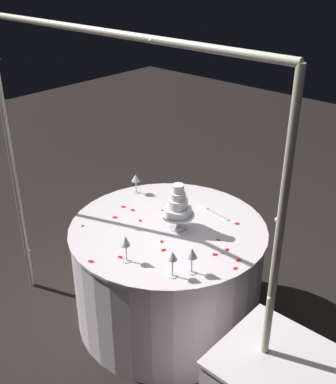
# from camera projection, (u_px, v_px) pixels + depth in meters

# --- Properties ---
(ground_plane) EXTENTS (12.00, 12.00, 0.00)m
(ground_plane) POSITION_uv_depth(u_px,v_px,m) (168.00, 314.00, 3.50)
(ground_plane) COLOR black
(decorative_arch) EXTENTS (2.16, 0.06, 2.09)m
(decorative_arch) POSITION_uv_depth(u_px,v_px,m) (109.00, 164.00, 2.54)
(decorative_arch) COLOR #B7B29E
(decorative_arch) RESTS_ON ground
(main_table) EXTENTS (1.34, 1.34, 0.76)m
(main_table) POSITION_uv_depth(u_px,v_px,m) (168.00, 273.00, 3.32)
(main_table) COLOR white
(main_table) RESTS_ON ground
(tiered_cake) EXTENTS (0.22, 0.22, 0.33)m
(tiered_cake) POSITION_uv_depth(u_px,v_px,m) (178.00, 207.00, 3.06)
(tiered_cake) COLOR silver
(tiered_cake) RESTS_ON main_table
(wine_glass_0) EXTENTS (0.06, 0.06, 0.17)m
(wine_glass_0) POSITION_uv_depth(u_px,v_px,m) (126.00, 243.00, 2.75)
(wine_glass_0) COLOR silver
(wine_glass_0) RESTS_ON main_table
(wine_glass_1) EXTENTS (0.06, 0.06, 0.17)m
(wine_glass_1) POSITION_uv_depth(u_px,v_px,m) (192.00, 254.00, 2.65)
(wine_glass_1) COLOR silver
(wine_glass_1) RESTS_ON main_table
(wine_glass_2) EXTENTS (0.06, 0.06, 0.17)m
(wine_glass_2) POSITION_uv_depth(u_px,v_px,m) (172.00, 258.00, 2.62)
(wine_glass_2) COLOR silver
(wine_glass_2) RESTS_ON main_table
(wine_glass_3) EXTENTS (0.07, 0.07, 0.15)m
(wine_glass_3) POSITION_uv_depth(u_px,v_px,m) (136.00, 179.00, 3.54)
(wine_glass_3) COLOR silver
(wine_glass_3) RESTS_ON main_table
(cake_knife) EXTENTS (0.30, 0.06, 0.01)m
(cake_knife) POSITION_uv_depth(u_px,v_px,m) (211.00, 211.00, 3.33)
(cake_knife) COLOR silver
(cake_knife) RESTS_ON main_table
(rose_petal_0) EXTENTS (0.04, 0.03, 0.00)m
(rose_petal_0) POSITION_uv_depth(u_px,v_px,m) (132.00, 210.00, 3.35)
(rose_petal_0) COLOR red
(rose_petal_0) RESTS_ON main_table
(rose_petal_1) EXTENTS (0.05, 0.04, 0.00)m
(rose_petal_1) POSITION_uv_depth(u_px,v_px,m) (123.00, 207.00, 3.39)
(rose_petal_1) COLOR red
(rose_petal_1) RESTS_ON main_table
(rose_petal_2) EXTENTS (0.03, 0.04, 0.00)m
(rose_petal_2) POSITION_uv_depth(u_px,v_px,m) (164.00, 250.00, 2.90)
(rose_petal_2) COLOR red
(rose_petal_2) RESTS_ON main_table
(rose_petal_3) EXTENTS (0.04, 0.05, 0.00)m
(rose_petal_3) POSITION_uv_depth(u_px,v_px,m) (239.00, 260.00, 2.81)
(rose_petal_3) COLOR red
(rose_petal_3) RESTS_ON main_table
(rose_petal_4) EXTENTS (0.03, 0.02, 0.00)m
(rose_petal_4) POSITION_uv_depth(u_px,v_px,m) (140.00, 220.00, 3.22)
(rose_petal_4) COLOR red
(rose_petal_4) RESTS_ON main_table
(rose_petal_5) EXTENTS (0.04, 0.04, 0.00)m
(rose_petal_5) POSITION_uv_depth(u_px,v_px,m) (91.00, 261.00, 2.80)
(rose_petal_5) COLOR red
(rose_petal_5) RESTS_ON main_table
(rose_petal_6) EXTENTS (0.05, 0.05, 0.00)m
(rose_petal_6) POSITION_uv_depth(u_px,v_px,m) (184.00, 210.00, 3.35)
(rose_petal_6) COLOR red
(rose_petal_6) RESTS_ON main_table
(rose_petal_7) EXTENTS (0.04, 0.03, 0.00)m
(rose_petal_7) POSITION_uv_depth(u_px,v_px,m) (218.00, 240.00, 3.00)
(rose_petal_7) COLOR red
(rose_petal_7) RESTS_ON main_table
(rose_petal_8) EXTENTS (0.05, 0.04, 0.00)m
(rose_petal_8) POSITION_uv_depth(u_px,v_px,m) (237.00, 224.00, 3.18)
(rose_petal_8) COLOR red
(rose_petal_8) RESTS_ON main_table
(rose_petal_9) EXTENTS (0.03, 0.04, 0.00)m
(rose_petal_9) POSITION_uv_depth(u_px,v_px,m) (162.00, 241.00, 2.99)
(rose_petal_9) COLOR red
(rose_petal_9) RESTS_ON main_table
(rose_petal_10) EXTENTS (0.03, 0.02, 0.00)m
(rose_petal_10) POSITION_uv_depth(u_px,v_px,m) (188.00, 208.00, 3.38)
(rose_petal_10) COLOR red
(rose_petal_10) RESTS_ON main_table
(rose_petal_11) EXTENTS (0.02, 0.03, 0.00)m
(rose_petal_11) POSITION_uv_depth(u_px,v_px,m) (83.00, 226.00, 3.16)
(rose_petal_11) COLOR red
(rose_petal_11) RESTS_ON main_table
(rose_petal_12) EXTENTS (0.04, 0.04, 0.00)m
(rose_petal_12) POSITION_uv_depth(u_px,v_px,m) (215.00, 255.00, 2.86)
(rose_petal_12) COLOR red
(rose_petal_12) RESTS_ON main_table
(rose_petal_13) EXTENTS (0.03, 0.04, 0.00)m
(rose_petal_13) POSITION_uv_depth(u_px,v_px,m) (235.00, 268.00, 2.73)
(rose_petal_13) COLOR red
(rose_petal_13) RESTS_ON main_table
(rose_petal_14) EXTENTS (0.03, 0.04, 0.00)m
(rose_petal_14) POSITION_uv_depth(u_px,v_px,m) (227.00, 250.00, 2.91)
(rose_petal_14) COLOR red
(rose_petal_14) RESTS_ON main_table
(rose_petal_15) EXTENTS (0.04, 0.03, 0.00)m
(rose_petal_15) POSITION_uv_depth(u_px,v_px,m) (163.00, 211.00, 3.34)
(rose_petal_15) COLOR red
(rose_petal_15) RESTS_ON main_table
(rose_petal_16) EXTENTS (0.04, 0.03, 0.00)m
(rose_petal_16) POSITION_uv_depth(u_px,v_px,m) (120.00, 257.00, 2.84)
(rose_petal_16) COLOR red
(rose_petal_16) RESTS_ON main_table
(rose_petal_17) EXTENTS (0.05, 0.05, 0.00)m
(rose_petal_17) POSITION_uv_depth(u_px,v_px,m) (115.00, 217.00, 3.26)
(rose_petal_17) COLOR red
(rose_petal_17) RESTS_ON main_table
(rose_petal_18) EXTENTS (0.04, 0.04, 0.00)m
(rose_petal_18) POSITION_uv_depth(u_px,v_px,m) (186.00, 202.00, 3.46)
(rose_petal_18) COLOR red
(rose_petal_18) RESTS_ON main_table
(rose_petal_19) EXTENTS (0.03, 0.02, 0.00)m
(rose_petal_19) POSITION_uv_depth(u_px,v_px,m) (123.00, 247.00, 2.94)
(rose_petal_19) COLOR red
(rose_petal_19) RESTS_ON main_table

